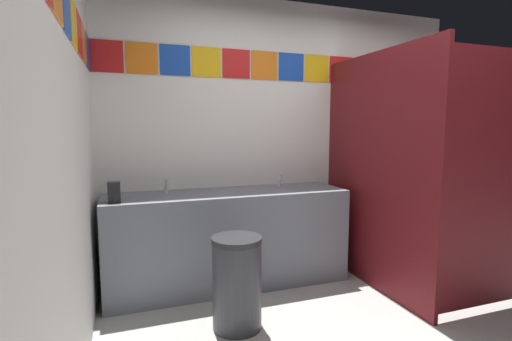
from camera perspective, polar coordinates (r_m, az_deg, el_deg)
wall_back at (r=3.80m, az=5.00°, el=5.20°), size 3.63×0.09×2.60m
wall_side at (r=1.86m, az=-28.39°, el=3.04°), size 0.09×3.17×2.60m
vanity_counter at (r=3.38m, az=-4.16°, el=-10.09°), size 2.09×0.58×0.84m
faucet_left at (r=3.27m, az=-13.52°, el=-2.54°), size 0.04×0.10×0.14m
faucet_right at (r=3.53m, az=3.60°, el=-1.71°), size 0.04×0.10×0.14m
soap_dispenser at (r=3.00m, az=-20.82°, el=-3.11°), size 0.09×0.09×0.16m
stall_divider at (r=3.29m, az=22.62°, el=-0.61°), size 0.92×1.48×2.03m
toilet at (r=4.06m, az=20.31°, el=-9.45°), size 0.39×0.49×0.74m
trash_bin at (r=2.71m, az=-2.92°, el=-16.68°), size 0.35×0.35×0.65m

